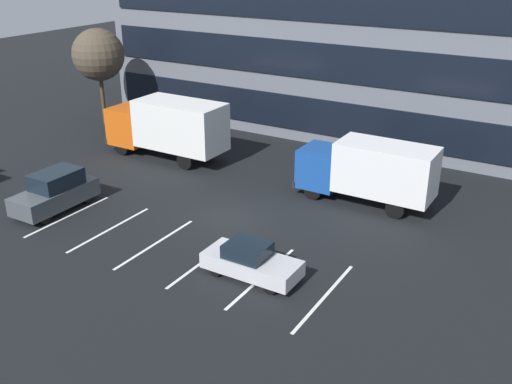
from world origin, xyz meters
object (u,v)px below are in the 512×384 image
box_truck_orange (168,126)px  sedan_silver (251,261)px  box_truck_blue (368,169)px  bare_tree (98,55)px  suv_charcoal (55,192)px

box_truck_orange → sedan_silver: (11.88, -9.50, -1.42)m
box_truck_blue → bare_tree: bare_tree is taller
box_truck_blue → box_truck_orange: size_ratio=0.89×
box_truck_blue → suv_charcoal: (-13.24, -8.86, -0.90)m
sedan_silver → box_truck_blue: bearing=81.8°
box_truck_orange → bare_tree: 9.98m
box_truck_blue → sedan_silver: (-1.35, -9.31, -1.19)m
box_truck_orange → suv_charcoal: (-0.01, -9.05, -1.14)m
suv_charcoal → sedan_silver: bearing=-2.2°
sedan_silver → bare_tree: bare_tree is taller
box_truck_orange → sedan_silver: bearing=-38.6°
box_truck_blue → bare_tree: (-22.10, 3.61, 3.24)m
suv_charcoal → box_truck_orange: bearing=89.9°
sedan_silver → bare_tree: 24.84m
sedan_silver → suv_charcoal: suv_charcoal is taller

